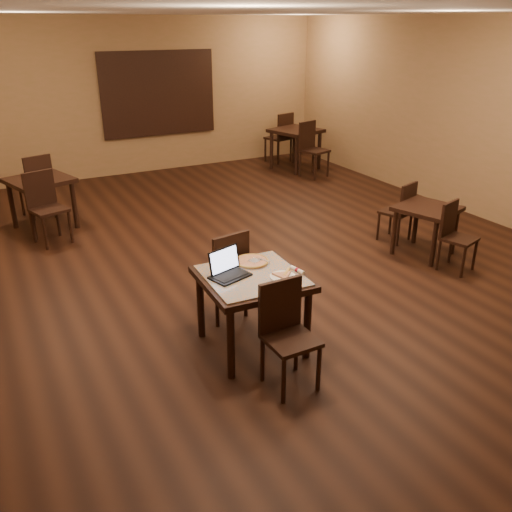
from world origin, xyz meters
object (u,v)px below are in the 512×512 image
other_table_a (296,136)px  other_table_c (427,215)px  chair_main_near (286,328)px  tiled_table (252,285)px  other_table_b_chair_near (45,203)px  chair_main_far (226,270)px  other_table_c_chair_far (401,209)px  laptop (227,269)px  other_table_a_chair_near (311,146)px  pizza_pan (252,262)px  other_table_b_chair_far (37,182)px  other_table_c_chair_near (454,232)px  other_table_b (40,187)px  other_table_a_chair_far (281,135)px

other_table_a → other_table_c: 4.81m
chair_main_near → tiled_table: bearing=88.6°
other_table_b_chair_near → chair_main_far: bearing=-84.8°
tiled_table → other_table_c: (3.07, 0.93, -0.10)m
other_table_c_chair_far → laptop: bearing=4.4°
other_table_b_chair_near → other_table_c_chair_far: 4.96m
other_table_a → other_table_a_chair_near: size_ratio=1.02×
pizza_pan → other_table_b_chair_far: size_ratio=0.34×
other_table_b_chair_far → other_table_c_chair_near: 6.23m
other_table_b → other_table_c_chair_far: bearing=-51.1°
laptop → other_table_b: 4.38m
other_table_b → laptop: bearing=-93.3°
other_table_b → chair_main_far: bearing=-88.4°
chair_main_far → other_table_b: (-1.28, 3.74, 0.09)m
other_table_a → other_table_b_chair_near: (-5.26, -1.89, -0.13)m
laptop → other_table_c_chair_near: bearing=-11.5°
tiled_table → other_table_b_chair_far: (-1.24, 4.94, -0.10)m
chair_main_far → other_table_b_chair_far: 4.50m
chair_main_near → other_table_a_chair_far: size_ratio=0.87×
pizza_pan → other_table_b: size_ratio=0.33×
other_table_a_chair_far → other_table_c_chair_near: size_ratio=1.24×
chair_main_far → other_table_a: chair_main_far is taller
pizza_pan → other_table_c: pizza_pan is taller
tiled_table → other_table_c_chair_far: 3.41m
chair_main_far → other_table_a_chair_far: 6.92m
tiled_table → laptop: size_ratio=2.39×
other_table_a_chair_far → other_table_c: other_table_a_chair_far is taller
chair_main_near → other_table_a_chair_near: other_table_a_chair_near is taller
laptop → pizza_pan: bearing=5.7°
chair_main_far → other_table_b: size_ratio=0.94×
pizza_pan → chair_main_far: bearing=105.7°
laptop → other_table_a_chair_near: size_ratio=0.37×
laptop → other_table_c: size_ratio=0.45×
other_table_a_chair_far → other_table_c_chair_near: other_table_a_chair_far is taller
chair_main_near → other_table_c_chair_far: size_ratio=1.08×
chair_main_far → other_table_a_chair_far: other_table_a_chair_far is taller
other_table_c → other_table_c_chair_near: 0.51m
other_table_c_chair_near → other_table_c_chair_far: (0.05, 1.02, 0.00)m
other_table_c → other_table_c_chair_near: (-0.02, -0.51, -0.07)m
chair_main_near → other_table_a_chair_far: (3.99, 6.90, 0.08)m
other_table_b_chair_near → pizza_pan: bearing=-85.5°
chair_main_near → other_table_c: size_ratio=1.04×
laptop → other_table_c_chair_far: laptop is taller
other_table_b_chair_far → other_table_a_chair_far: bearing=177.1°
laptop → other_table_b: bearing=87.0°
other_table_c_chair_near → other_table_b_chair_near: bearing=124.7°
other_table_c → other_table_c_chair_near: other_table_c_chair_near is taller
other_table_a_chair_near → other_table_b_chair_far: (-5.18, -0.08, -0.04)m
other_table_a_chair_near → other_table_c: (-0.87, -4.09, -0.05)m
chair_main_far → other_table_c_chair_near: size_ratio=1.13×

